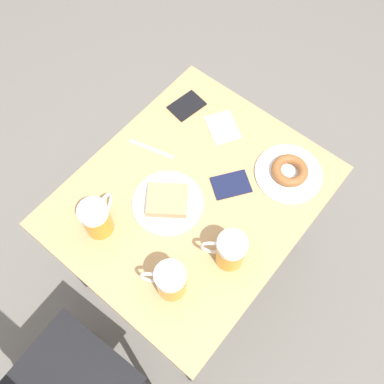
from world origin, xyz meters
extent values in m
plane|color=#666059|center=(0.00, 0.00, 0.00)|extent=(8.00, 8.00, 0.00)
cube|color=tan|center=(0.00, 0.00, 0.75)|extent=(0.74, 0.89, 0.03)
cylinder|color=black|center=(-0.33, -0.40, 0.37)|extent=(0.04, 0.04, 0.74)
cylinder|color=black|center=(0.33, -0.40, 0.37)|extent=(0.04, 0.04, 0.74)
cylinder|color=black|center=(-0.33, 0.40, 0.37)|extent=(0.04, 0.04, 0.74)
cylinder|color=black|center=(0.33, 0.40, 0.37)|extent=(0.04, 0.04, 0.74)
cylinder|color=black|center=(-0.21, 0.55, 0.22)|extent=(0.03, 0.03, 0.44)
cylinder|color=black|center=(0.14, 0.57, 0.22)|extent=(0.03, 0.03, 0.44)
cylinder|color=white|center=(0.04, 0.08, 0.77)|extent=(0.24, 0.24, 0.01)
cube|color=tan|center=(0.04, 0.08, 0.79)|extent=(0.18, 0.17, 0.03)
cylinder|color=white|center=(-0.21, -0.27, 0.77)|extent=(0.23, 0.23, 0.01)
torus|color=brown|center=(-0.21, -0.27, 0.79)|extent=(0.13, 0.13, 0.03)
cylinder|color=#C68C23|center=(-0.15, 0.28, 0.82)|extent=(0.09, 0.09, 0.11)
cylinder|color=white|center=(-0.15, 0.28, 0.89)|extent=(0.09, 0.09, 0.03)
torus|color=silver|center=(-0.11, 0.31, 0.84)|extent=(0.08, 0.05, 0.09)
cylinder|color=#C68C23|center=(0.15, 0.28, 0.82)|extent=(0.09, 0.09, 0.11)
cylinder|color=white|center=(0.15, 0.28, 0.89)|extent=(0.09, 0.09, 0.03)
torus|color=silver|center=(0.17, 0.23, 0.84)|extent=(0.03, 0.09, 0.09)
cylinder|color=#C68C23|center=(-0.23, 0.10, 0.82)|extent=(0.09, 0.09, 0.11)
cylinder|color=white|center=(-0.23, 0.10, 0.89)|extent=(0.09, 0.09, 0.03)
torus|color=silver|center=(-0.19, 0.12, 0.84)|extent=(0.08, 0.05, 0.09)
cube|color=white|center=(0.09, -0.28, 0.77)|extent=(0.16, 0.15, 0.00)
cube|color=silver|center=(0.23, -0.05, 0.77)|extent=(0.17, 0.06, 0.00)
cube|color=#141938|center=(-0.08, -0.11, 0.77)|extent=(0.14, 0.15, 0.01)
cube|color=black|center=(0.25, -0.27, 0.77)|extent=(0.11, 0.14, 0.01)
camera|label=1|loc=(-0.41, 0.50, 2.06)|focal=40.00mm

